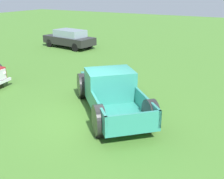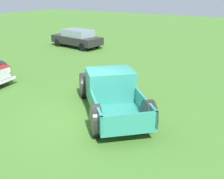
% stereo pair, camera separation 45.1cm
% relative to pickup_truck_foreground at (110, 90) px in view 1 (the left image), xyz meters
% --- Properties ---
extents(ground_plane, '(80.00, 80.00, 0.00)m').
position_rel_pickup_truck_foreground_xyz_m(ground_plane, '(-0.89, 0.06, -0.73)').
color(ground_plane, '#477A2D').
extents(pickup_truck_foreground, '(4.84, 4.78, 1.54)m').
position_rel_pickup_truck_foreground_xyz_m(pickup_truck_foreground, '(0.00, 0.00, 0.00)').
color(pickup_truck_foreground, '#2D8475').
rests_on(pickup_truck_foreground, ground_plane).
extents(sedan_distant_a, '(2.21, 4.31, 1.38)m').
position_rel_pickup_truck_foreground_xyz_m(sedan_distant_a, '(8.56, 8.56, -0.01)').
color(sedan_distant_a, black).
rests_on(sedan_distant_a, ground_plane).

